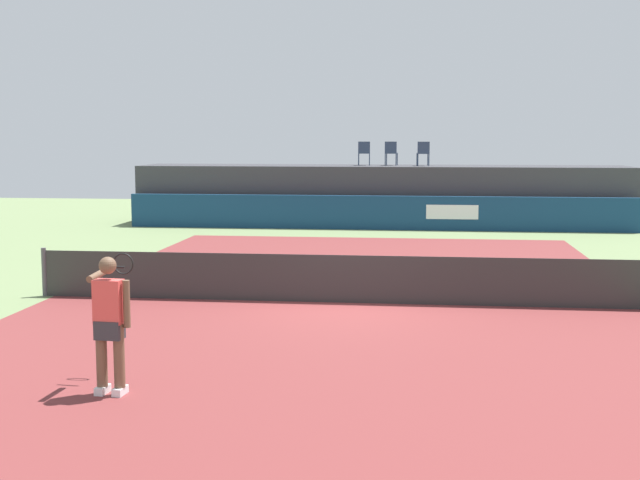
# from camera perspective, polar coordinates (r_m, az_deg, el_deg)

# --- Properties ---
(ground_plane) EXTENTS (48.00, 48.00, 0.00)m
(ground_plane) POSITION_cam_1_polar(r_m,az_deg,el_deg) (19.86, 2.41, -2.55)
(ground_plane) COLOR #6B7F51
(court_inner) EXTENTS (12.00, 22.00, 0.00)m
(court_inner) POSITION_cam_1_polar(r_m,az_deg,el_deg) (16.92, 1.64, -4.20)
(court_inner) COLOR maroon
(court_inner) RESTS_ON ground
(sponsor_wall) EXTENTS (18.00, 0.22, 1.20)m
(sponsor_wall) POSITION_cam_1_polar(r_m,az_deg,el_deg) (30.19, 3.96, 1.83)
(sponsor_wall) COLOR navy
(sponsor_wall) RESTS_ON ground
(spectator_platform) EXTENTS (18.00, 2.80, 2.20)m
(spectator_platform) POSITION_cam_1_polar(r_m,az_deg,el_deg) (31.95, 4.11, 3.01)
(spectator_platform) COLOR #38383D
(spectator_platform) RESTS_ON ground
(spectator_chair_far_left) EXTENTS (0.46, 0.46, 0.89)m
(spectator_chair_far_left) POSITION_cam_1_polar(r_m,az_deg,el_deg) (32.11, 2.96, 5.88)
(spectator_chair_far_left) COLOR #2D3D56
(spectator_chair_far_left) RESTS_ON spectator_platform
(spectator_chair_left) EXTENTS (0.47, 0.47, 0.89)m
(spectator_chair_left) POSITION_cam_1_polar(r_m,az_deg,el_deg) (32.04, 4.77, 5.86)
(spectator_chair_left) COLOR #2D3D56
(spectator_chair_left) RESTS_ON spectator_platform
(spectator_chair_center) EXTENTS (0.48, 0.48, 0.89)m
(spectator_chair_center) POSITION_cam_1_polar(r_m,az_deg,el_deg) (31.75, 6.91, 5.83)
(spectator_chair_center) COLOR #2D3D56
(spectator_chair_center) RESTS_ON spectator_platform
(tennis_net) EXTENTS (12.40, 0.02, 0.95)m
(tennis_net) POSITION_cam_1_polar(r_m,az_deg,el_deg) (16.84, 1.64, -2.62)
(tennis_net) COLOR #2D2D2D
(tennis_net) RESTS_ON ground
(net_post_near) EXTENTS (0.10, 0.10, 1.00)m
(net_post_near) POSITION_cam_1_polar(r_m,az_deg,el_deg) (18.44, -17.93, -2.04)
(net_post_near) COLOR #4C4C51
(net_post_near) RESTS_ON ground
(tennis_player) EXTENTS (0.62, 1.17, 1.77)m
(tennis_player) POSITION_cam_1_polar(r_m,az_deg,el_deg) (11.16, -13.85, -5.20)
(tennis_player) COLOR white
(tennis_player) RESTS_ON court_inner
(tennis_ball) EXTENTS (0.07, 0.07, 0.07)m
(tennis_ball) POSITION_cam_1_polar(r_m,az_deg,el_deg) (21.28, -1.22, -1.81)
(tennis_ball) COLOR #D8EA33
(tennis_ball) RESTS_ON court_inner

